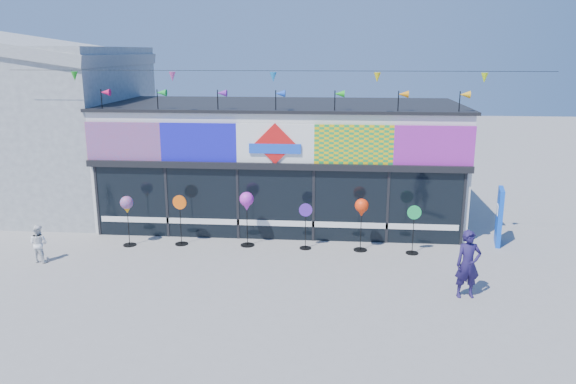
# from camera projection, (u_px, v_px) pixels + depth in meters

# --- Properties ---
(ground) EXTENTS (80.00, 80.00, 0.00)m
(ground) POSITION_uv_depth(u_px,v_px,m) (262.00, 282.00, 14.67)
(ground) COLOR gray
(ground) RESTS_ON ground
(kite_shop) EXTENTS (16.00, 5.70, 5.31)m
(kite_shop) POSITION_uv_depth(u_px,v_px,m) (283.00, 161.00, 19.91)
(kite_shop) COLOR silver
(kite_shop) RESTS_ON ground
(neighbour_building) EXTENTS (8.18, 7.20, 6.87)m
(neighbour_building) POSITION_uv_depth(u_px,v_px,m) (26.00, 122.00, 21.48)
(neighbour_building) COLOR #ADB0B2
(neighbour_building) RESTS_ON ground
(blue_sign) EXTENTS (0.31, 0.90, 1.78)m
(blue_sign) POSITION_uv_depth(u_px,v_px,m) (499.00, 216.00, 17.32)
(blue_sign) COLOR blue
(blue_sign) RESTS_ON ground
(spinner_0) EXTENTS (0.40, 0.40, 1.58)m
(spinner_0) POSITION_uv_depth(u_px,v_px,m) (127.00, 206.00, 17.09)
(spinner_0) COLOR black
(spinner_0) RESTS_ON ground
(spinner_1) EXTENTS (0.44, 0.40, 1.58)m
(spinner_1) POSITION_uv_depth(u_px,v_px,m) (180.00, 219.00, 17.29)
(spinner_1) COLOR black
(spinner_1) RESTS_ON ground
(spinner_2) EXTENTS (0.43, 0.43, 1.71)m
(spinner_2) POSITION_uv_depth(u_px,v_px,m) (247.00, 203.00, 17.05)
(spinner_2) COLOR black
(spinner_2) RESTS_ON ground
(spinner_3) EXTENTS (0.40, 0.36, 1.42)m
(spinner_3) POSITION_uv_depth(u_px,v_px,m) (306.00, 225.00, 16.94)
(spinner_3) COLOR black
(spinner_3) RESTS_ON ground
(spinner_4) EXTENTS (0.41, 0.41, 1.61)m
(spinner_4) POSITION_uv_depth(u_px,v_px,m) (362.00, 209.00, 16.65)
(spinner_4) COLOR black
(spinner_4) RESTS_ON ground
(spinner_5) EXTENTS (0.42, 0.38, 1.48)m
(spinner_5) POSITION_uv_depth(u_px,v_px,m) (413.00, 228.00, 16.52)
(spinner_5) COLOR black
(spinner_5) RESTS_ON ground
(adult_man) EXTENTS (0.67, 0.49, 1.70)m
(adult_man) POSITION_uv_depth(u_px,v_px,m) (468.00, 264.00, 13.57)
(adult_man) COLOR #1F1647
(adult_man) RESTS_ON ground
(child) EXTENTS (0.58, 0.39, 1.09)m
(child) POSITION_uv_depth(u_px,v_px,m) (39.00, 244.00, 15.92)
(child) COLOR white
(child) RESTS_ON ground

